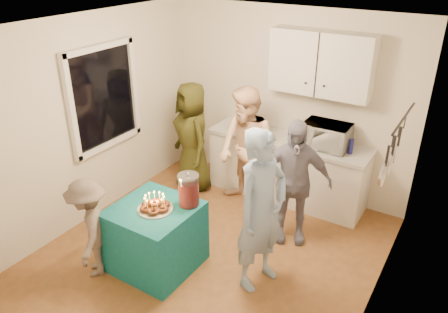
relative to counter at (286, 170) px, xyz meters
The scene contains 19 objects.
floor 1.76m from the counter, 96.71° to the right, with size 4.00×4.00×0.00m, color brown.
ceiling 2.76m from the counter, 96.71° to the right, with size 4.00×4.00×0.00m, color white.
back_wall 0.94m from the counter, 123.69° to the left, with size 3.60×3.60×0.00m, color silver.
left_wall 2.77m from the counter, 139.64° to the right, with size 4.00×4.00×0.00m, color silver.
right_wall 2.49m from the counter, 46.74° to the right, with size 4.00×4.00×0.00m, color silver.
window_night 2.66m from the counter, 144.60° to the right, with size 0.04×1.00×1.20m, color black.
counter is the anchor object (origin of this frame).
countertop 0.46m from the counter, 90.00° to the right, with size 2.24×0.62×0.05m, color beige.
upper_cabinet 1.56m from the counter, 26.57° to the left, with size 1.30×0.30×0.80m, color white.
pot_rack 2.16m from the counter, 33.34° to the right, with size 0.12×1.00×0.60m, color black.
microwave 0.82m from the counter, ahead, with size 0.59×0.40×0.33m, color white.
party_table 2.22m from the counter, 105.81° to the right, with size 0.85×0.85×0.76m, color #10646F.
donut_cake 2.26m from the counter, 104.77° to the right, with size 0.38×0.38×0.18m, color #381C0C, non-canonical shape.
punch_jar 1.96m from the counter, 99.68° to the right, with size 0.22×0.22×0.34m, color #AC0D12.
man_birthday 1.87m from the counter, 74.41° to the right, with size 0.65×0.42×1.77m, color #90ABD1.
woman_back_left 1.42m from the counter, 160.35° to the right, with size 0.79×0.51×1.61m, color #575618.
woman_back_center 0.77m from the counter, 124.95° to the right, with size 0.83×0.64×1.70m, color #F8A781.
woman_back_right 1.04m from the counter, 62.91° to the right, with size 0.92×0.38×1.57m, color black.
child_near_left 2.81m from the counter, 113.41° to the right, with size 0.75×0.43×1.15m, color #5B4E48.
Camera 1 is at (2.31, -3.38, 3.30)m, focal length 35.00 mm.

